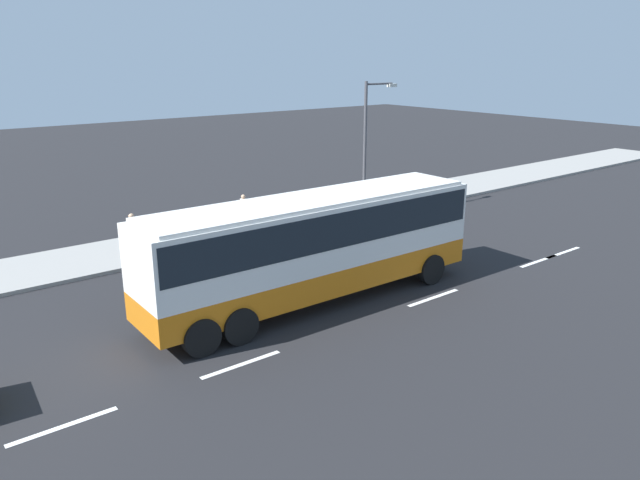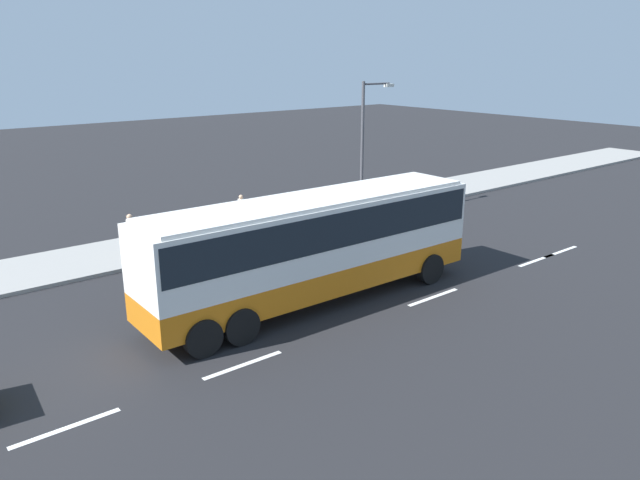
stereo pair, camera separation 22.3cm
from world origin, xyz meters
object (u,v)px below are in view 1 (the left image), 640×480
Objects in this scene: coach_bus at (315,238)px; pedestrian_at_crossing at (133,231)px; pedestrian_near_curb at (244,208)px; street_lamp at (369,137)px.

coach_bus is 8.70m from pedestrian_at_crossing.
pedestrian_near_curb is 0.23× the size of street_lamp.
street_lamp is (6.51, -1.45, 2.96)m from pedestrian_near_curb.
coach_bus is at bearing 154.85° from pedestrian_at_crossing.
pedestrian_at_crossing is (-5.75, -0.99, 0.13)m from pedestrian_near_curb.
pedestrian_at_crossing reaches higher than pedestrian_near_curb.
coach_bus reaches higher than pedestrian_near_curb.
street_lamp reaches higher than pedestrian_at_crossing.
coach_bus is 9.56m from pedestrian_near_curb.
pedestrian_near_curb is 7.29m from street_lamp.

